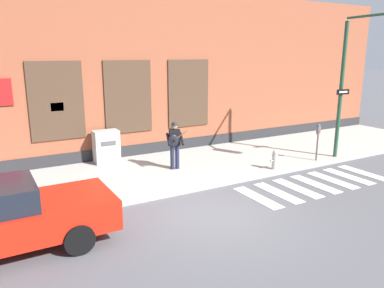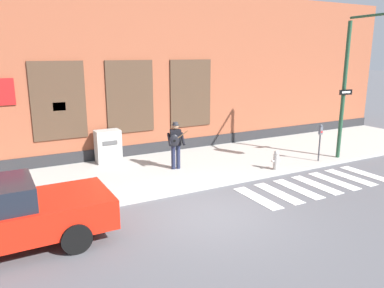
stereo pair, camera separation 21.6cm
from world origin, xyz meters
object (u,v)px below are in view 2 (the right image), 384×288
at_px(traffic_light, 369,63).
at_px(parking_meter, 320,137).
at_px(utility_box, 108,146).
at_px(busker, 175,143).
at_px(fire_hydrant, 276,160).

relative_size(traffic_light, parking_meter, 3.76).
bearing_deg(utility_box, busker, -46.98).
distance_m(traffic_light, parking_meter, 3.11).
xyz_separation_m(traffic_light, parking_meter, (-0.98, 1.04, -2.77)).
bearing_deg(fire_hydrant, traffic_light, -17.19).
relative_size(busker, parking_meter, 1.18).
distance_m(busker, fire_hydrant, 3.63).
height_order(parking_meter, fire_hydrant, parking_meter).
bearing_deg(busker, utility_box, 133.02).
xyz_separation_m(traffic_light, fire_hydrant, (-3.15, 0.97, -3.37)).
bearing_deg(fire_hydrant, parking_meter, 1.73).
relative_size(busker, fire_hydrant, 2.43).
bearing_deg(busker, traffic_light, -23.57).
height_order(busker, fire_hydrant, busker).
distance_m(parking_meter, fire_hydrant, 2.25).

